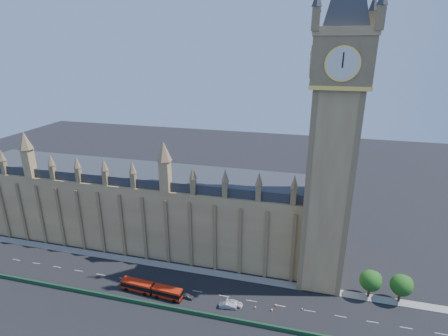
% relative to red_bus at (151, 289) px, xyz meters
% --- Properties ---
extents(ground, '(400.00, 400.00, 0.00)m').
position_rel_red_bus_xyz_m(ground, '(8.52, 4.32, -1.69)').
color(ground, black).
rests_on(ground, ground).
extents(palace_westminster, '(120.00, 20.00, 28.00)m').
position_rel_red_bus_xyz_m(palace_westminster, '(-16.48, 26.32, 12.18)').
color(palace_westminster, '#9E794C').
rests_on(palace_westminster, ground).
extents(elizabeth_tower, '(20.59, 20.59, 105.00)m').
position_rel_red_bus_xyz_m(elizabeth_tower, '(46.52, 18.31, 52.87)').
color(elizabeth_tower, '#9E794C').
rests_on(elizabeth_tower, ground).
extents(bridge_parapet, '(160.00, 0.60, 1.20)m').
position_rel_red_bus_xyz_m(bridge_parapet, '(8.52, -4.68, -1.09)').
color(bridge_parapet, '#1E4C2D').
rests_on(bridge_parapet, ground).
extents(kerb_north, '(160.00, 3.00, 0.16)m').
position_rel_red_bus_xyz_m(kerb_north, '(8.52, 13.82, -1.61)').
color(kerb_north, gray).
rests_on(kerb_north, ground).
extents(tree_east_near, '(6.00, 6.00, 8.50)m').
position_rel_red_bus_xyz_m(tree_east_near, '(60.74, 14.40, 3.96)').
color(tree_east_near, '#382619').
rests_on(tree_east_near, ground).
extents(tree_east_far, '(6.00, 6.00, 8.50)m').
position_rel_red_bus_xyz_m(tree_east_far, '(68.74, 14.40, 3.96)').
color(tree_east_far, '#382619').
rests_on(tree_east_far, ground).
extents(red_bus, '(19.00, 4.19, 3.21)m').
position_rel_red_bus_xyz_m(red_bus, '(0.00, 0.00, 0.00)').
color(red_bus, '#B5200C').
rests_on(red_bus, ground).
extents(car_grey, '(4.19, 2.13, 1.37)m').
position_rel_red_bus_xyz_m(car_grey, '(10.43, 0.99, -1.00)').
color(car_grey, '#42454A').
rests_on(car_grey, ground).
extents(car_silver, '(4.97, 2.29, 1.58)m').
position_rel_red_bus_xyz_m(car_silver, '(22.69, -0.03, -0.90)').
color(car_silver, '#9A9BA1').
rests_on(car_silver, ground).
extents(car_white, '(4.85, 2.34, 1.36)m').
position_rel_red_bus_xyz_m(car_white, '(24.25, 1.47, -1.01)').
color(car_white, silver).
rests_on(car_white, ground).
extents(cone_a, '(0.59, 0.59, 0.77)m').
position_rel_red_bus_xyz_m(cone_a, '(30.08, 1.60, -1.31)').
color(cone_a, black).
rests_on(cone_a, ground).
extents(cone_b, '(0.56, 0.56, 0.79)m').
position_rel_red_bus_xyz_m(cone_b, '(35.45, 3.88, -1.30)').
color(cone_b, black).
rests_on(cone_b, ground).
extents(cone_c, '(0.45, 0.45, 0.62)m').
position_rel_red_bus_xyz_m(cone_c, '(42.52, 4.23, -1.38)').
color(cone_c, black).
rests_on(cone_c, ground).
extents(cone_d, '(0.54, 0.54, 0.77)m').
position_rel_red_bus_xyz_m(cone_d, '(34.54, 1.69, -1.31)').
color(cone_d, black).
rests_on(cone_d, ground).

